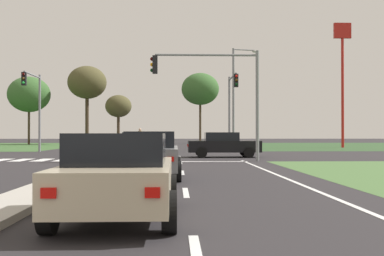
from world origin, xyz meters
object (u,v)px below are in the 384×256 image
Objects in this scene: traffic_signal_far_right at (232,99)px; car_grey_near at (151,154)px; pedestrian_at_median at (140,136)px; car_teal_fourth at (130,139)px; treeline_second at (29,94)px; car_black_second at (223,144)px; car_beige_third at (120,175)px; traffic_signal_near_right at (218,84)px; traffic_signal_far_left at (34,98)px; street_lamp_third at (236,93)px; treeline_third at (87,83)px; treeline_fourth at (118,107)px; fastfood_pole_sign at (342,58)px; treeline_fifth at (200,89)px.

car_grey_near is at bearing -103.85° from traffic_signal_far_right.
car_teal_fourth is at bearing 2.02° from pedestrian_at_median.
pedestrian_at_median is at bearing -54.42° from treeline_second.
car_grey_near is at bearing 178.27° from pedestrian_at_median.
traffic_signal_far_right is (5.18, 20.99, 3.36)m from car_grey_near.
traffic_signal_far_right is (1.39, 7.33, 3.36)m from car_black_second.
pedestrian_at_median reaches higher than car_beige_third.
traffic_signal_near_right reaches higher than car_black_second.
street_lamp_third is at bearing 19.63° from traffic_signal_far_left.
traffic_signal_near_right is at bearing -9.27° from car_black_second.
car_black_second is 28.40m from car_teal_fourth.
treeline_third reaches higher than car_grey_near.
traffic_signal_near_right is at bearing -75.40° from treeline_fourth.
fastfood_pole_sign is at bearing -75.97° from pedestrian_at_median.
treeline_fifth reaches higher than traffic_signal_near_right.
traffic_signal_far_right is at bearing 116.34° from car_teal_fourth.
car_grey_near is 0.69× the size of treeline_fourth.
treeline_fourth is at bearing 4.89° from pedestrian_at_median.
fastfood_pole_sign is at bearing -53.21° from treeline_fifth.
traffic_signal_near_right is at bearing 79.14° from car_beige_third.
car_beige_third is 2.41× the size of pedestrian_at_median.
treeline_fifth is at bearing 8.06° from treeline_second.
pedestrian_at_median is (2.37, -15.34, 0.40)m from car_teal_fourth.
traffic_signal_far_right is at bearing -60.03° from treeline_third.
treeline_fourth is at bearing 96.83° from car_beige_third.
fastfood_pole_sign is (15.13, 23.85, 5.26)m from traffic_signal_near_right.
traffic_signal_far_right is 33.09m from treeline_third.
street_lamp_third is (2.44, 13.26, 4.33)m from car_black_second.
treeline_fifth reaches higher than car_beige_third.
pedestrian_at_median is at bearing 108.36° from traffic_signal_near_right.
fastfood_pole_sign is (28.24, 12.10, 5.18)m from traffic_signal_far_left.
fastfood_pole_sign is (13.04, 12.23, 5.22)m from traffic_signal_far_right.
treeline_fourth is (-11.83, 25.80, 0.84)m from traffic_signal_far_right.
traffic_signal_far_left is at bearing -87.59° from treeline_third.
car_beige_third is 0.47× the size of treeline_second.
treeline_fifth is at bearing 126.79° from fastfood_pole_sign.
car_beige_third is 0.47× the size of street_lamp_third.
traffic_signal_far_left reaches higher than traffic_signal_near_right.
treeline_second is 7.78m from treeline_third.
car_teal_fourth is at bearing 96.47° from car_grey_near.
treeline_third is at bearing 92.41° from traffic_signal_far_left.
treeline_third is at bearing 109.65° from traffic_signal_near_right.
treeline_third is 6.25m from treeline_fourth.
treeline_second is (-23.93, 27.53, 2.53)m from traffic_signal_far_right.
treeline_fourth reaches higher than car_black_second.
traffic_signal_near_right reaches higher than car_grey_near.
traffic_signal_near_right is at bearing -70.35° from treeline_third.
traffic_signal_near_right is (3.09, 9.37, 3.33)m from car_grey_near.
car_grey_near is 52.44m from treeline_fifth.
car_grey_near is 2.53× the size of pedestrian_at_median.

